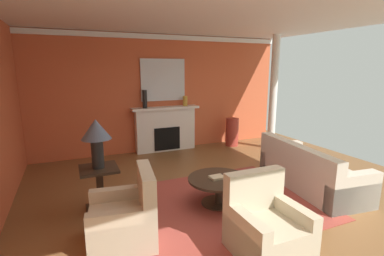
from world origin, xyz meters
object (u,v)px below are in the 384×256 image
sofa (309,172)px  coffee_table (219,185)px  side_table (100,186)px  table_lamp (96,134)px  mantel_mirror (163,80)px  vase_tall_corner (232,132)px  fireplace (166,130)px  armchair_near_window (125,219)px  armchair_facing_fireplace (266,229)px  vase_mantel_left (145,99)px  vase_mantel_right (185,101)px

sofa → coffee_table: sofa is taller
side_table → table_lamp: bearing=26.6°
mantel_mirror → table_lamp: bearing=-124.7°
coffee_table → vase_tall_corner: (2.09, 3.01, 0.06)m
fireplace → side_table: fireplace is taller
sofa → vase_tall_corner: bearing=85.5°
armchair_near_window → coffee_table: bearing=15.2°
fireplace → sofa: bearing=-64.2°
armchair_facing_fireplace → side_table: (-1.69, 1.89, 0.09)m
vase_tall_corner → coffee_table: bearing=-124.8°
sofa → table_lamp: size_ratio=2.92×
coffee_table → vase_mantel_left: bearing=96.1°
vase_mantel_left → armchair_near_window: bearing=-108.5°
mantel_mirror → vase_tall_corner: (1.89, -0.42, -1.48)m
armchair_facing_fireplace → vase_tall_corner: bearing=63.3°
armchair_facing_fireplace → fireplace: bearing=86.4°
coffee_table → side_table: side_table is taller
mantel_mirror → coffee_table: size_ratio=1.19×
sofa → vase_mantel_right: size_ratio=8.29×
sofa → vase_tall_corner: size_ratio=2.78×
mantel_mirror → vase_mantel_right: size_ratio=4.51×
fireplace → vase_mantel_left: vase_mantel_left is taller
armchair_near_window → side_table: armchair_near_window is taller
fireplace → vase_tall_corner: 1.92m
sofa → armchair_near_window: armchair_near_window is taller
armchair_near_window → vase_tall_corner: (3.67, 3.44, 0.09)m
coffee_table → vase_tall_corner: bearing=55.2°
coffee_table → vase_tall_corner: vase_tall_corner is taller
vase_mantel_left → armchair_facing_fireplace: bearing=-86.8°
mantel_mirror → sofa: 4.19m
fireplace → coffee_table: bearing=-93.5°
fireplace → mantel_mirror: (-0.00, 0.12, 1.32)m
fireplace → sofa: fireplace is taller
mantel_mirror → side_table: mantel_mirror is taller
sofa → vase_tall_corner: sofa is taller
fireplace → table_lamp: (-1.98, -2.75, 0.66)m
fireplace → table_lamp: table_lamp is taller
side_table → vase_mantel_right: size_ratio=2.64×
armchair_near_window → coffee_table: (1.58, 0.43, 0.03)m
armchair_near_window → vase_mantel_right: 4.48m
armchair_near_window → armchair_facing_fireplace: size_ratio=1.00×
sofa → side_table: size_ratio=3.13×
fireplace → armchair_facing_fireplace: (-0.29, -4.64, -0.25)m
fireplace → side_table: bearing=-125.8°
table_lamp → vase_mantel_right: (2.53, 2.70, 0.09)m
vase_tall_corner → fireplace: bearing=171.0°
coffee_table → vase_mantel_right: 3.48m
coffee_table → table_lamp: bearing=162.7°
mantel_mirror → armchair_near_window: (-1.78, -3.86, -1.57)m
fireplace → vase_mantel_right: size_ratio=6.80×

